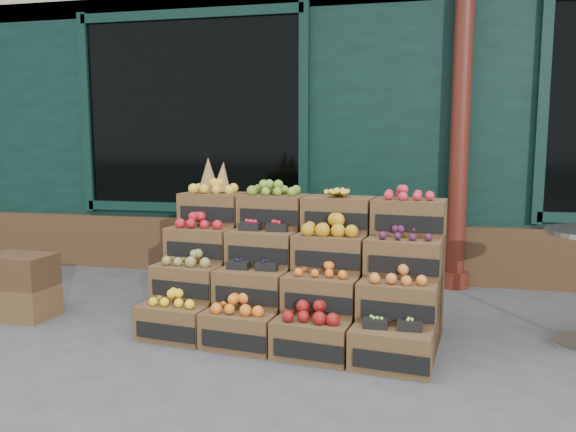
# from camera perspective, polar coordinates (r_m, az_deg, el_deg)

# --- Properties ---
(ground) EXTENTS (60.00, 60.00, 0.00)m
(ground) POSITION_cam_1_polar(r_m,az_deg,el_deg) (3.98, 0.66, -13.62)
(ground) COLOR #474749
(ground) RESTS_ON ground
(shop_facade) EXTENTS (12.00, 6.24, 4.80)m
(shop_facade) POSITION_cam_1_polar(r_m,az_deg,el_deg) (8.83, 7.68, 13.71)
(shop_facade) COLOR black
(shop_facade) RESTS_ON ground
(crate_display) EXTENTS (2.21, 1.28, 1.32)m
(crate_display) POSITION_cam_1_polar(r_m,az_deg,el_deg) (4.26, 0.77, -6.44)
(crate_display) COLOR brown
(crate_display) RESTS_ON ground
(spare_crates) EXTENTS (0.54, 0.39, 0.52)m
(spare_crates) POSITION_cam_1_polar(r_m,az_deg,el_deg) (5.14, -25.52, -6.44)
(spare_crates) COLOR brown
(spare_crates) RESTS_ON ground
(shopkeeper) EXTENTS (0.87, 0.70, 2.08)m
(shopkeeper) POSITION_cam_1_polar(r_m,az_deg,el_deg) (7.00, -10.39, 4.17)
(shopkeeper) COLOR #1E6931
(shopkeeper) RESTS_ON ground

